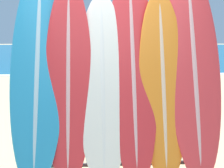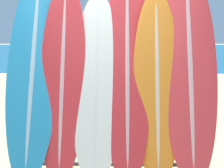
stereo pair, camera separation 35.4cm
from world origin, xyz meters
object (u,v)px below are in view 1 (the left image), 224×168
(person_far_left, at_px, (123,60))
(surfboard_slot_1, at_px, (68,77))
(surfboard_slot_2, at_px, (103,85))
(surfboard_slot_4, at_px, (163,83))
(surfboard_slot_5, at_px, (194,67))
(person_mid_beach, at_px, (108,55))
(surfboard_rack, at_px, (117,133))
(surfboard_slot_3, at_px, (133,67))
(person_near_water, at_px, (81,56))
(surfboard_slot_0, at_px, (38,68))

(person_far_left, bearing_deg, surfboard_slot_1, 13.53)
(surfboard_slot_2, height_order, surfboard_slot_4, surfboard_slot_4)
(surfboard_slot_1, relative_size, surfboard_slot_5, 0.92)
(person_mid_beach, distance_m, person_far_left, 2.01)
(surfboard_rack, relative_size, surfboard_slot_5, 0.85)
(surfboard_rack, distance_m, surfboard_slot_4, 0.74)
(surfboard_rack, height_order, surfboard_slot_3, surfboard_slot_3)
(surfboard_slot_3, bearing_deg, surfboard_slot_1, -175.77)
(surfboard_slot_2, distance_m, surfboard_slot_5, 1.01)
(person_near_water, distance_m, person_mid_beach, 1.58)
(person_near_water, bearing_deg, person_far_left, 151.25)
(surfboard_rack, relative_size, person_mid_beach, 1.23)
(surfboard_slot_3, relative_size, person_far_left, 1.55)
(surfboard_slot_0, relative_size, person_mid_beach, 1.44)
(surfboard_slot_4, xyz_separation_m, person_near_water, (-1.11, 6.85, -0.11))
(person_far_left, bearing_deg, surfboard_rack, 18.26)
(surfboard_slot_3, height_order, surfboard_slot_5, surfboard_slot_3)
(surfboard_slot_0, height_order, surfboard_slot_5, same)
(surfboard_slot_3, xyz_separation_m, surfboard_slot_4, (0.31, -0.08, -0.17))
(surfboard_slot_0, bearing_deg, surfboard_rack, -6.39)
(person_near_water, relative_size, person_far_left, 1.09)
(surfboard_slot_2, xyz_separation_m, person_near_water, (-0.47, 6.84, -0.10))
(surfboard_slot_0, bearing_deg, person_mid_beach, 81.71)
(surfboard_rack, distance_m, person_far_left, 6.20)
(surfboard_slot_5, bearing_deg, surfboard_slot_2, -177.40)
(surfboard_slot_5, xyz_separation_m, person_mid_beach, (-0.51, 8.06, -0.29))
(surfboard_slot_1, relative_size, person_far_left, 1.43)
(person_mid_beach, bearing_deg, surfboard_slot_0, 50.83)
(surfboard_slot_2, height_order, person_mid_beach, surfboard_slot_2)
(surfboard_slot_5, height_order, person_mid_beach, surfboard_slot_5)
(surfboard_slot_5, relative_size, person_near_water, 1.42)
(surfboard_slot_1, relative_size, surfboard_slot_4, 1.07)
(surfboard_slot_3, bearing_deg, surfboard_slot_5, -2.15)
(surfboard_slot_0, distance_m, surfboard_slot_1, 0.34)
(surfboard_slot_0, height_order, surfboard_slot_2, surfboard_slot_0)
(surfboard_slot_0, bearing_deg, surfboard_slot_3, 0.02)
(surfboard_slot_1, height_order, surfboard_slot_5, surfboard_slot_5)
(surfboard_slot_1, bearing_deg, surfboard_slot_2, -2.94)
(surfboard_rack, relative_size, surfboard_slot_1, 0.93)
(surfboard_rack, height_order, surfboard_slot_4, surfboard_slot_4)
(surfboard_slot_2, xyz_separation_m, person_mid_beach, (0.48, 8.11, -0.11))
(surfboard_rack, xyz_separation_m, surfboard_slot_4, (0.50, 0.02, 0.54))
(surfboard_slot_0, height_order, surfboard_slot_4, surfboard_slot_0)
(surfboard_slot_0, height_order, surfboard_slot_1, surfboard_slot_0)
(surfboard_slot_2, relative_size, person_near_water, 1.21)
(surfboard_slot_1, relative_size, person_near_water, 1.31)
(surfboard_slot_5, xyz_separation_m, person_near_water, (-1.46, 6.79, -0.27))
(person_near_water, bearing_deg, surfboard_slot_2, 94.26)
(surfboard_slot_5, relative_size, person_mid_beach, 1.44)
(surfboard_slot_4, xyz_separation_m, surfboard_slot_5, (0.35, 0.05, 0.16))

